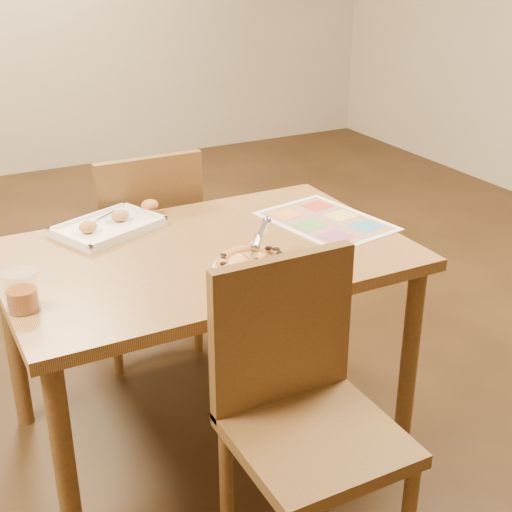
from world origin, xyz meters
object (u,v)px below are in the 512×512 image
plate (256,269)px  menu (326,221)px  pizza (252,263)px  appetizer_tray (111,225)px  chair_near (298,383)px  dining_table (206,274)px  glass_tumbler (22,294)px  chair_far (145,232)px  pizza_cutter (259,238)px

plate → menu: 0.48m
pizza → appetizer_tray: 0.59m
chair_near → plate: 0.42m
chair_near → pizza: 0.44m
dining_table → appetizer_tray: appetizer_tray is taller
dining_table → glass_tumbler: bearing=-166.9°
chair_near → dining_table: bearing=90.0°
chair_near → plate: size_ratio=1.77×
menu → pizza: bearing=-150.3°
chair_far → appetizer_tray: size_ratio=1.14×
chair_far → plate: chair_far is taller
dining_table → chair_far: 0.61m
pizza → dining_table: bearing=107.4°
dining_table → chair_near: bearing=-90.0°
chair_near → chair_far: (-0.00, 1.20, 0.00)m
chair_far → appetizer_tray: chair_far is taller
dining_table → pizza: pizza is taller
plate → menu: plate is taller
dining_table → plate: bearing=-71.3°
dining_table → chair_near: (0.00, -0.60, -0.07)m
pizza_cutter → chair_near: bearing=-148.0°
menu → chair_far: bearing=130.5°
plate → glass_tumbler: (-0.68, 0.08, 0.04)m
menu → appetizer_tray: bearing=158.3°
dining_table → menu: size_ratio=2.86×
chair_far → appetizer_tray: (-0.22, -0.29, 0.17)m
pizza → chair_near: bearing=-99.5°
pizza_cutter → appetizer_tray: pizza_cutter is taller
chair_far → pizza_cutter: chair_far is taller
pizza → glass_tumbler: glass_tumbler is taller
plate → pizza_cutter: bearing=51.4°
dining_table → chair_near: size_ratio=2.77×
glass_tumbler → dining_table: bearing=13.1°
dining_table → menu: menu is taller
plate → pizza: size_ratio=1.22×
dining_table → pizza_cutter: (0.11, -0.18, 0.17)m
plate → appetizer_tray: bearing=118.8°
pizza → pizza_cutter: pizza_cutter is taller
chair_near → chair_far: size_ratio=1.00×
chair_far → plate: 0.84m
dining_table → chair_far: (-0.00, 0.60, -0.07)m
dining_table → pizza_cutter: size_ratio=10.49×
appetizer_tray → pizza: bearing=-61.5°
menu → glass_tumbler: bearing=-171.0°
chair_near → menu: bearing=52.4°
pizza_cutter → appetizer_tray: 0.59m
chair_near → pizza_cutter: chair_near is taller
plate → appetizer_tray: appetizer_tray is taller
chair_far → glass_tumbler: size_ratio=4.13×
glass_tumbler → plate: bearing=-6.5°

